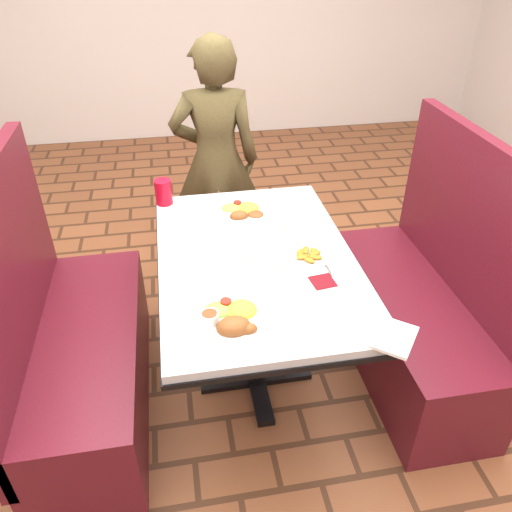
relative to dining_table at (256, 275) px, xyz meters
name	(u,v)px	position (x,y,z in m)	size (l,w,h in m)	color
dining_table	(256,275)	(0.00, 0.00, 0.00)	(0.81, 1.21, 0.75)	silver
booth_bench_left	(77,354)	(-0.80, 0.00, -0.32)	(0.47, 1.20, 1.17)	maroon
booth_bench_right	(418,312)	(0.80, 0.00, -0.32)	(0.47, 1.20, 1.17)	maroon
diner_person	(216,161)	(-0.05, 1.08, 0.06)	(0.52, 0.34, 1.43)	brown
near_dinner_plate	(233,316)	(-0.15, -0.39, 0.13)	(0.27, 0.27, 0.08)	white
far_dinner_plate	(243,210)	(0.00, 0.36, 0.12)	(0.26, 0.26, 0.07)	white
plantain_plate	(308,256)	(0.21, -0.05, 0.11)	(0.18, 0.18, 0.03)	white
maroon_napkin	(323,281)	(0.22, -0.22, 0.10)	(0.09, 0.09, 0.00)	#5C0D14
spoon_utensil	(327,268)	(0.26, -0.14, 0.10)	(0.01, 0.12, 0.00)	silver
red_tumbler	(163,192)	(-0.36, 0.54, 0.16)	(0.08, 0.08, 0.12)	red
paper_napkin	(380,333)	(0.33, -0.54, 0.10)	(0.22, 0.16, 0.01)	white
knife_utensil	(253,314)	(-0.08, -0.37, 0.11)	(0.01, 0.17, 0.00)	silver
fork_utensil	(242,312)	(-0.11, -0.35, 0.11)	(0.01, 0.16, 0.00)	silver
lettuce_shreds	(263,247)	(0.04, 0.06, 0.10)	(0.28, 0.32, 0.00)	#7EAE45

